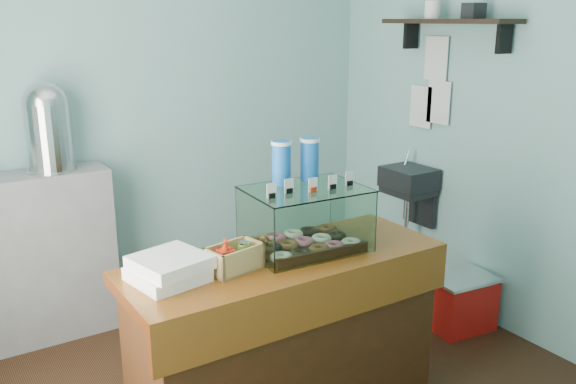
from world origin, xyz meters
TOP-DOWN VIEW (x-y plane):
  - room_shell at (0.03, 0.01)m, footprint 3.54×3.04m
  - counter at (0.00, -0.25)m, footprint 1.60×0.60m
  - back_shelf at (-0.90, 1.32)m, footprint 1.00×0.32m
  - display_case at (0.15, -0.18)m, footprint 0.60×0.46m
  - condiment_crate at (-0.29, -0.26)m, footprint 0.27×0.20m
  - pastry_boxes at (-0.58, -0.21)m, footprint 0.35×0.35m
  - coffee_urn at (-0.72, 1.32)m, footprint 0.30×0.30m
  - red_cooler at (1.51, -0.07)m, footprint 0.46×0.37m

SIDE VIEW (x-z plane):
  - red_cooler at x=1.51m, z-range 0.00..0.37m
  - counter at x=0.00m, z-range 0.01..0.91m
  - back_shelf at x=-0.90m, z-range 0.00..1.10m
  - pastry_boxes at x=-0.58m, z-range 0.90..1.02m
  - condiment_crate at x=-0.29m, z-range 0.88..1.04m
  - display_case at x=0.15m, z-range 0.80..1.34m
  - coffee_urn at x=-0.72m, z-range 1.11..1.67m
  - room_shell at x=0.03m, z-range 0.30..3.12m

